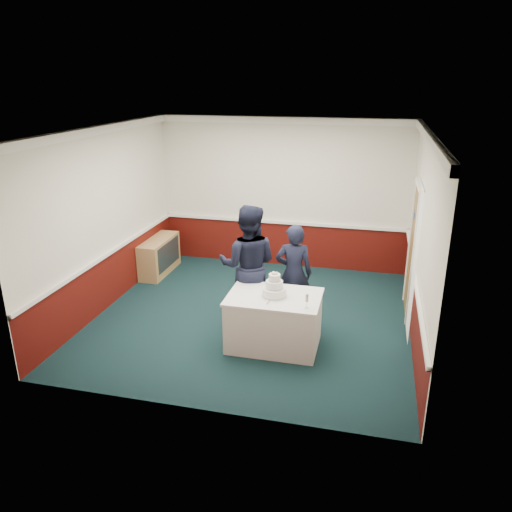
% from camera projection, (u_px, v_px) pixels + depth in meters
% --- Properties ---
extents(ground, '(5.00, 5.00, 0.00)m').
position_uv_depth(ground, '(253.00, 316.00, 8.19)').
color(ground, black).
rests_on(ground, ground).
extents(room_shell, '(5.00, 5.00, 3.00)m').
position_uv_depth(room_shell, '(266.00, 191.00, 8.07)').
color(room_shell, silver).
rests_on(room_shell, ground).
extents(sideboard, '(0.41, 1.20, 0.70)m').
position_uv_depth(sideboard, '(159.00, 256.00, 9.92)').
color(sideboard, tan).
rests_on(sideboard, ground).
extents(cake_table, '(1.32, 0.92, 0.79)m').
position_uv_depth(cake_table, '(274.00, 320.00, 7.19)').
color(cake_table, white).
rests_on(cake_table, ground).
extents(wedding_cake, '(0.35, 0.35, 0.36)m').
position_uv_depth(wedding_cake, '(274.00, 289.00, 7.02)').
color(wedding_cake, white).
rests_on(wedding_cake, cake_table).
extents(cake_knife, '(0.03, 0.22, 0.00)m').
position_uv_depth(cake_knife, '(269.00, 301.00, 6.88)').
color(cake_knife, silver).
rests_on(cake_knife, cake_table).
extents(champagne_flute, '(0.05, 0.05, 0.21)m').
position_uv_depth(champagne_flute, '(307.00, 299.00, 6.65)').
color(champagne_flute, silver).
rests_on(champagne_flute, cake_table).
extents(person_man, '(1.01, 0.82, 1.92)m').
position_uv_depth(person_man, '(248.00, 265.00, 7.73)').
color(person_man, black).
rests_on(person_man, ground).
extents(person_woman, '(0.63, 0.46, 1.60)m').
position_uv_depth(person_woman, '(294.00, 273.00, 7.83)').
color(person_woman, black).
rests_on(person_woman, ground).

